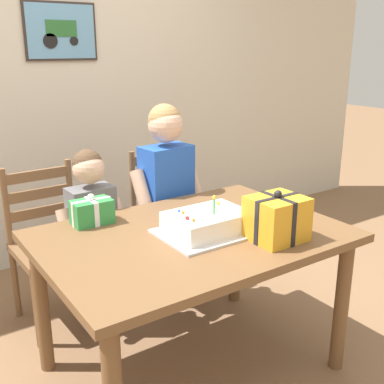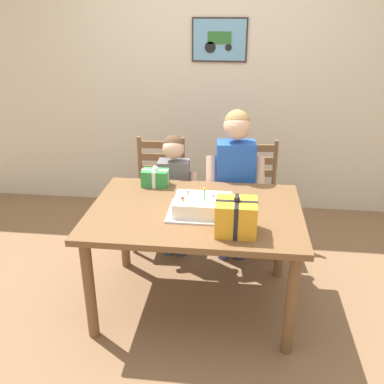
{
  "view_description": "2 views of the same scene",
  "coord_description": "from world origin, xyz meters",
  "px_view_note": "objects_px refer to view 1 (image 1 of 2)",
  "views": [
    {
      "loc": [
        -1.14,
        -1.68,
        1.57
      ],
      "look_at": [
        0.13,
        0.19,
        0.86
      ],
      "focal_mm": 44.06,
      "sensor_mm": 36.0,
      "label": 1
    },
    {
      "loc": [
        0.27,
        -2.5,
        1.96
      ],
      "look_at": [
        -0.03,
        0.09,
        0.82
      ],
      "focal_mm": 40.24,
      "sensor_mm": 36.0,
      "label": 2
    }
  ],
  "objects_px": {
    "birthday_cake": "(207,224)",
    "gift_box_beside_cake": "(277,218)",
    "dining_table": "(192,251)",
    "gift_box_red_large": "(92,212)",
    "child_younger": "(92,223)",
    "chair_left": "(52,245)",
    "chair_right": "(170,218)",
    "child_older": "(167,187)"
  },
  "relations": [
    {
      "from": "gift_box_beside_cake",
      "to": "child_younger",
      "type": "bearing_deg",
      "value": 119.29
    },
    {
      "from": "dining_table",
      "to": "child_older",
      "type": "height_order",
      "value": "child_older"
    },
    {
      "from": "gift_box_red_large",
      "to": "chair_left",
      "type": "distance_m",
      "value": 0.58
    },
    {
      "from": "dining_table",
      "to": "child_older",
      "type": "xyz_separation_m",
      "value": [
        0.24,
        0.62,
        0.12
      ]
    },
    {
      "from": "gift_box_beside_cake",
      "to": "chair_left",
      "type": "xyz_separation_m",
      "value": [
        -0.67,
        1.12,
        -0.37
      ]
    },
    {
      "from": "birthday_cake",
      "to": "gift_box_beside_cake",
      "type": "bearing_deg",
      "value": -46.68
    },
    {
      "from": "child_older",
      "to": "child_younger",
      "type": "bearing_deg",
      "value": 179.95
    },
    {
      "from": "birthday_cake",
      "to": "gift_box_beside_cake",
      "type": "relative_size",
      "value": 1.82
    },
    {
      "from": "gift_box_red_large",
      "to": "child_older",
      "type": "bearing_deg",
      "value": 23.66
    },
    {
      "from": "dining_table",
      "to": "chair_left",
      "type": "height_order",
      "value": "chair_left"
    },
    {
      "from": "birthday_cake",
      "to": "gift_box_beside_cake",
      "type": "distance_m",
      "value": 0.31
    },
    {
      "from": "chair_left",
      "to": "child_older",
      "type": "height_order",
      "value": "child_older"
    },
    {
      "from": "dining_table",
      "to": "gift_box_beside_cake",
      "type": "bearing_deg",
      "value": -45.94
    },
    {
      "from": "chair_left",
      "to": "chair_right",
      "type": "relative_size",
      "value": 1.0
    },
    {
      "from": "dining_table",
      "to": "child_younger",
      "type": "relative_size",
      "value": 1.32
    },
    {
      "from": "chair_right",
      "to": "child_younger",
      "type": "relative_size",
      "value": 0.88
    },
    {
      "from": "child_older",
      "to": "child_younger",
      "type": "relative_size",
      "value": 1.2
    },
    {
      "from": "gift_box_red_large",
      "to": "child_older",
      "type": "height_order",
      "value": "child_older"
    },
    {
      "from": "gift_box_red_large",
      "to": "child_younger",
      "type": "xyz_separation_m",
      "value": [
        0.1,
        0.25,
        -0.16
      ]
    },
    {
      "from": "chair_right",
      "to": "child_older",
      "type": "distance_m",
      "value": 0.4
    },
    {
      "from": "child_younger",
      "to": "birthday_cake",
      "type": "bearing_deg",
      "value": -66.62
    },
    {
      "from": "dining_table",
      "to": "gift_box_red_large",
      "type": "bearing_deg",
      "value": 132.18
    },
    {
      "from": "gift_box_beside_cake",
      "to": "chair_left",
      "type": "height_order",
      "value": "gift_box_beside_cake"
    },
    {
      "from": "gift_box_red_large",
      "to": "child_older",
      "type": "xyz_separation_m",
      "value": [
        0.58,
        0.25,
        -0.03
      ]
    },
    {
      "from": "dining_table",
      "to": "gift_box_red_large",
      "type": "height_order",
      "value": "gift_box_red_large"
    },
    {
      "from": "birthday_cake",
      "to": "child_younger",
      "type": "height_order",
      "value": "child_younger"
    },
    {
      "from": "chair_right",
      "to": "birthday_cake",
      "type": "bearing_deg",
      "value": -111.05
    },
    {
      "from": "birthday_cake",
      "to": "child_older",
      "type": "height_order",
      "value": "child_older"
    },
    {
      "from": "birthday_cake",
      "to": "chair_left",
      "type": "height_order",
      "value": "birthday_cake"
    },
    {
      "from": "birthday_cake",
      "to": "gift_box_red_large",
      "type": "height_order",
      "value": "birthday_cake"
    },
    {
      "from": "dining_table",
      "to": "child_younger",
      "type": "distance_m",
      "value": 0.67
    },
    {
      "from": "child_older",
      "to": "birthday_cake",
      "type": "bearing_deg",
      "value": -105.74
    },
    {
      "from": "gift_box_beside_cake",
      "to": "chair_left",
      "type": "distance_m",
      "value": 1.36
    },
    {
      "from": "gift_box_beside_cake",
      "to": "chair_right",
      "type": "relative_size",
      "value": 0.26
    },
    {
      "from": "dining_table",
      "to": "gift_box_beside_cake",
      "type": "relative_size",
      "value": 5.7
    },
    {
      "from": "gift_box_beside_cake",
      "to": "child_older",
      "type": "xyz_separation_m",
      "value": [
        -0.02,
        0.9,
        -0.07
      ]
    },
    {
      "from": "birthday_cake",
      "to": "gift_box_beside_cake",
      "type": "height_order",
      "value": "gift_box_beside_cake"
    },
    {
      "from": "gift_box_red_large",
      "to": "gift_box_beside_cake",
      "type": "bearing_deg",
      "value": -47.0
    },
    {
      "from": "chair_left",
      "to": "chair_right",
      "type": "height_order",
      "value": "same"
    },
    {
      "from": "birthday_cake",
      "to": "child_younger",
      "type": "relative_size",
      "value": 0.42
    },
    {
      "from": "child_older",
      "to": "child_younger",
      "type": "distance_m",
      "value": 0.5
    },
    {
      "from": "child_younger",
      "to": "gift_box_beside_cake",
      "type": "bearing_deg",
      "value": -60.71
    }
  ]
}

